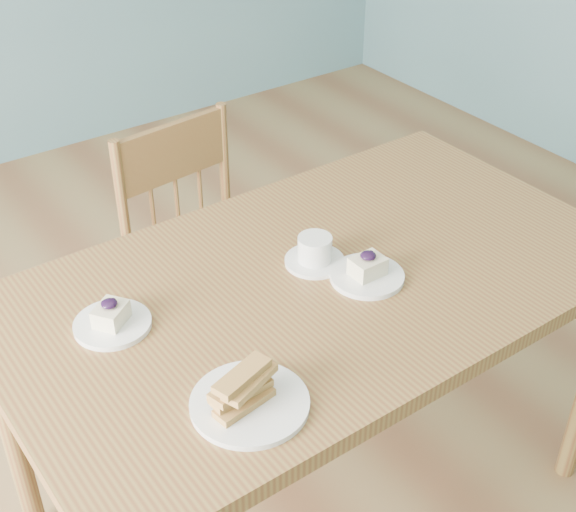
{
  "coord_description": "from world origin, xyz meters",
  "views": [
    {
      "loc": [
        -0.66,
        -1.15,
        1.84
      ],
      "look_at": [
        0.2,
        0.06,
        0.82
      ],
      "focal_mm": 50.0,
      "sensor_mm": 36.0,
      "label": 1
    }
  ],
  "objects": [
    {
      "name": "dining_chair",
      "position": [
        0.28,
        0.6,
        0.45
      ],
      "size": [
        0.44,
        0.43,
        0.88
      ],
      "rotation": [
        0.0,
        0.0,
        0.11
      ],
      "color": "olive",
      "rests_on": "ground"
    },
    {
      "name": "dining_table",
      "position": [
        0.24,
        0.01,
        0.7
      ],
      "size": [
        1.46,
        0.84,
        0.78
      ],
      "rotation": [
        0.0,
        0.0,
        0.01
      ],
      "color": "olive",
      "rests_on": "ground"
    },
    {
      "name": "biscotti_plate",
      "position": [
        -0.1,
        -0.24,
        0.8
      ],
      "size": [
        0.22,
        0.22,
        0.09
      ],
      "rotation": [
        0.0,
        0.0,
        0.19
      ],
      "color": "silver",
      "rests_on": "dining_table"
    },
    {
      "name": "cheesecake_plate_near",
      "position": [
        0.33,
        -0.06,
        0.79
      ],
      "size": [
        0.17,
        0.17,
        0.07
      ],
      "rotation": [
        0.0,
        0.0,
        0.0
      ],
      "color": "silver",
      "rests_on": "dining_table"
    },
    {
      "name": "cheesecake_plate_far",
      "position": [
        -0.21,
        0.12,
        0.79
      ],
      "size": [
        0.16,
        0.16,
        0.07
      ],
      "rotation": [
        0.0,
        0.0,
        0.62
      ],
      "color": "silver",
      "rests_on": "dining_table"
    },
    {
      "name": "coffee_cup",
      "position": [
        0.27,
        0.06,
        0.8
      ],
      "size": [
        0.14,
        0.14,
        0.07
      ],
      "rotation": [
        0.0,
        0.0,
        0.37
      ],
      "color": "silver",
      "rests_on": "dining_table"
    },
    {
      "name": "room",
      "position": [
        0.0,
        0.0,
        1.35
      ],
      "size": [
        5.01,
        5.01,
        2.71
      ],
      "color": "olive",
      "rests_on": "ground"
    }
  ]
}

